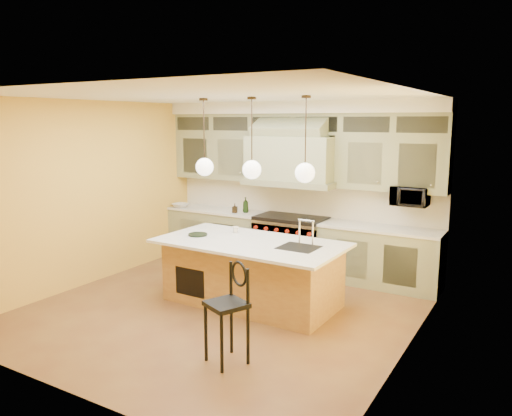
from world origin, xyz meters
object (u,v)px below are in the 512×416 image
Objects in this scene: range at (291,243)px; counter_stool at (229,306)px; microwave at (410,196)px; kitchen_island at (252,271)px.

range is 1.08× the size of counter_stool.
counter_stool reaches higher than range.
microwave is (1.04, 3.43, 0.82)m from counter_stool.
counter_stool is at bearing -74.68° from range.
counter_stool is (0.68, -1.63, 0.16)m from kitchen_island.
counter_stool is 2.04× the size of microwave.
counter_stool is (0.91, -3.33, 0.14)m from range.
microwave reaches higher than kitchen_island.
counter_stool is at bearing -106.81° from microwave.
microwave is (1.72, 1.80, 0.98)m from kitchen_island.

